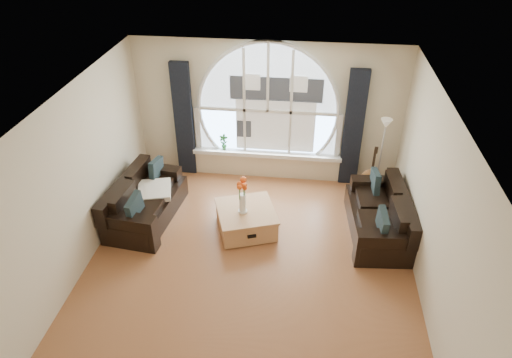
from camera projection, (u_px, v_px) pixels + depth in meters
name	position (u px, v px, depth m)	size (l,w,h in m)	color
ground	(249.00, 268.00, 7.08)	(5.00, 5.50, 0.01)	brown
ceiling	(247.00, 106.00, 5.60)	(5.00, 5.50, 0.01)	silver
wall_back	(268.00, 112.00, 8.63)	(5.00, 0.01, 2.70)	beige
wall_left	(76.00, 184.00, 6.59)	(0.01, 5.50, 2.70)	beige
wall_right	(435.00, 209.00, 6.09)	(0.01, 5.50, 2.70)	beige
attic_slope	(427.00, 141.00, 5.57)	(0.92, 5.50, 0.72)	silver
arched_window	(268.00, 99.00, 8.45)	(2.60, 0.06, 2.15)	silver
window_sill	(267.00, 154.00, 9.00)	(2.90, 0.22, 0.08)	white
window_frame	(268.00, 100.00, 8.43)	(2.76, 0.08, 2.15)	white
neighbor_house	(276.00, 106.00, 8.49)	(1.70, 0.02, 1.50)	silver
curtain_left	(184.00, 120.00, 8.80)	(0.35, 0.12, 2.30)	black
curtain_right	(353.00, 129.00, 8.47)	(0.35, 0.12, 2.30)	black
sofa_left	(145.00, 199.00, 7.92)	(0.87, 1.74, 0.77)	black
sofa_right	(379.00, 213.00, 7.57)	(0.87, 1.74, 0.78)	black
coffee_chest	(246.00, 219.00, 7.72)	(0.93, 0.93, 0.46)	tan
throw_blanket	(155.00, 190.00, 7.95)	(0.55, 0.55, 0.10)	silver
vase_flowers	(242.00, 192.00, 7.37)	(0.24, 0.24, 0.70)	white
floor_lamp	(380.00, 160.00, 8.24)	(0.24, 0.24, 1.60)	#B2B2B2
guitar	(372.00, 169.00, 8.48)	(0.36, 0.24, 1.06)	brown
potted_plant	(224.00, 142.00, 8.98)	(0.17, 0.11, 0.32)	#1E6023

